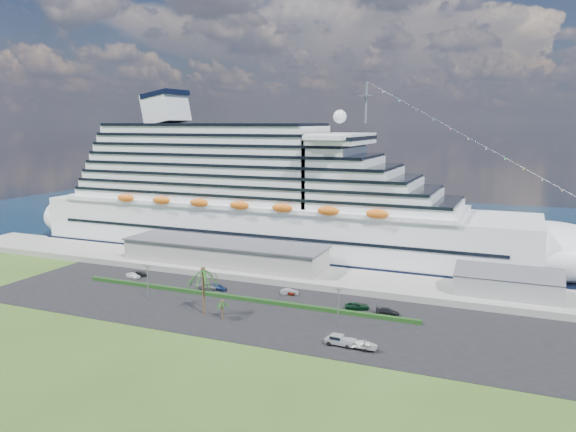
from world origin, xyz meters
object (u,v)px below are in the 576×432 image
at_px(parked_car_3, 219,287).
at_px(cruise_ship, 269,202).
at_px(pickup_truck, 340,340).
at_px(boat_trailer, 364,344).

bearing_deg(parked_car_3, cruise_ship, 19.03).
xyz_separation_m(cruise_ship, parked_car_3, (5.53, -42.89, -15.89)).
height_order(cruise_ship, pickup_truck, cruise_ship).
relative_size(cruise_ship, boat_trailer, 30.76).
bearing_deg(pickup_truck, cruise_ship, 124.43).
bearing_deg(cruise_ship, pickup_truck, -55.57).
bearing_deg(parked_car_3, pickup_truck, -108.19).
height_order(parked_car_3, pickup_truck, pickup_truck).
bearing_deg(pickup_truck, parked_car_3, 150.12).
height_order(cruise_ship, boat_trailer, cruise_ship).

